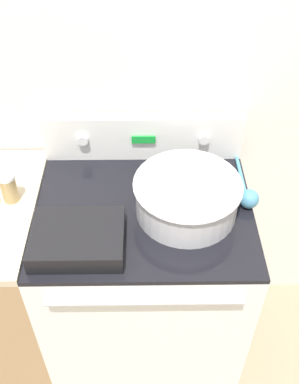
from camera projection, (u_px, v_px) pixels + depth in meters
kitchen_wall at (143, 80)px, 1.63m from camera, size 8.00×0.05×2.50m
stove_range at (145, 286)px, 1.91m from camera, size 0.77×0.66×0.95m
control_panel at (143, 137)px, 1.73m from camera, size 0.77×0.07×0.19m
mixing_bowl at (187, 195)px, 1.52m from camera, size 0.37×0.37×0.13m
casserole_dish at (77, 238)px, 1.43m from camera, size 0.30×0.23×0.07m
ladle at (248, 195)px, 1.58m from camera, size 0.07×0.33×0.07m
spice_jar_white_cap at (9, 188)px, 1.56m from camera, size 0.06×0.06×0.11m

